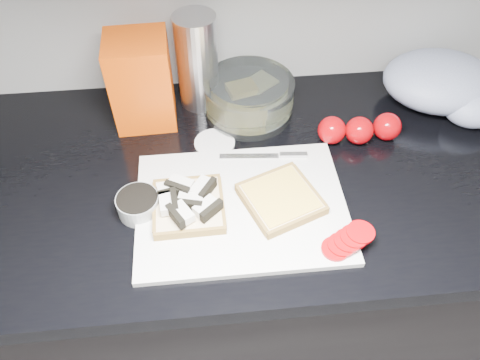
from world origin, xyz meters
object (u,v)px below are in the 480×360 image
at_px(glass_bowl, 249,97).
at_px(steel_canister, 197,62).
at_px(cutting_board, 242,207).
at_px(bread_bag, 142,81).

bearing_deg(glass_bowl, steel_canister, 155.35).
distance_m(glass_bowl, steel_canister, 0.14).
bearing_deg(steel_canister, cutting_board, -78.98).
bearing_deg(bread_bag, steel_canister, 19.12).
relative_size(bread_bag, steel_canister, 0.92).
distance_m(cutting_board, bread_bag, 0.36).
height_order(cutting_board, bread_bag, bread_bag).
distance_m(bread_bag, steel_canister, 0.13).
relative_size(cutting_board, glass_bowl, 1.97).
distance_m(glass_bowl, bread_bag, 0.24).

